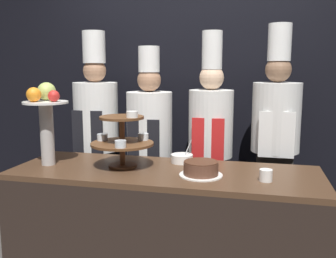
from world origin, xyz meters
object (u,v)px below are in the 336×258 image
Objects in this scene: tiered_stand at (122,138)px; chef_center_right at (210,141)px; chef_left at (96,132)px; cake_round at (201,169)px; chef_center_left at (150,142)px; cup_white at (266,175)px; chef_right at (275,138)px; fruit_pedestal at (46,112)px; serving_bowl_far at (182,158)px.

tiered_stand is 0.23× the size of chef_center_right.
chef_center_right is (0.97, 0.00, -0.03)m from chef_left.
cake_round is 0.90m from chef_center_left.
cup_white is 0.75m from chef_right.
chef_right reaches higher than fruit_pedestal.
tiered_stand is 0.82m from chef_center_right.
chef_right is (0.99, 0.64, -0.07)m from tiered_stand.
chef_left is at bearing 152.38° from serving_bowl_far.
serving_bowl_far is at bearing -27.62° from chef_left.
chef_left is at bearing 151.69° from cup_white.
cake_round is 0.72m from chef_center_right.
chef_center_right reaches higher than fruit_pedestal.
tiered_stand is at bearing -147.08° from chef_right.
cake_round is 0.86m from chef_right.
chef_center_right is (-0.03, 0.72, 0.04)m from cake_round.
fruit_pedestal is 0.30× the size of chef_right.
tiered_stand is 0.66m from chef_center_left.
serving_bowl_far is 0.77m from chef_right.
chef_right is at bearing 32.92° from tiered_stand.
cup_white is 0.04× the size of chef_center_right.
fruit_pedestal is at bearing -163.80° from serving_bowl_far.
fruit_pedestal is 0.73m from chef_left.
fruit_pedestal is at bearing -126.94° from chef_center_left.
fruit_pedestal is 2.09× the size of cake_round.
cup_white is at bearing -60.99° from chef_center_right.
chef_left is (-1.38, 0.74, 0.07)m from cup_white.
tiered_stand is 0.55m from fruit_pedestal.
serving_bowl_far is at bearing 121.27° from cake_round.
serving_bowl_far reaches higher than cake_round.
cake_round is 0.34m from serving_bowl_far.
chef_left is at bearing 126.47° from tiered_stand.
cake_round is 0.16× the size of chef_center_left.
serving_bowl_far is at bearing 150.68° from cup_white.
chef_right reaches higher than serving_bowl_far.
cake_round is 0.14× the size of chef_right.
cake_round is at bearing -35.73° from chef_left.
chef_center_left reaches higher than tiered_stand.
chef_right is (1.51, 0.69, -0.24)m from fruit_pedestal.
serving_bowl_far is at bearing -108.20° from chef_center_right.
cup_white is 1.57m from chef_left.
chef_center_right is at bearing 92.60° from cake_round.
cake_round is 0.15× the size of chef_center_right.
chef_center_left is (0.52, 0.69, -0.31)m from fruit_pedestal.
chef_center_left is at bearing -179.99° from chef_center_right.
chef_center_right is at bearing 71.80° from serving_bowl_far.
chef_center_left is (-0.00, 0.64, -0.15)m from tiered_stand.
fruit_pedestal is 0.97m from serving_bowl_far.
chef_center_left reaches higher than serving_bowl_far.
chef_left reaches higher than fruit_pedestal.
cup_white is 0.47× the size of serving_bowl_far.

